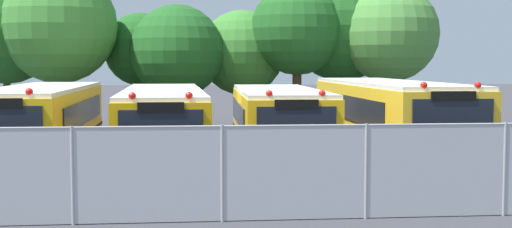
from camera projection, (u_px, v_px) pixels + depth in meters
The scene contains 14 objects.
ground_plane at pixel (219, 165), 22.17m from camera, with size 160.00×160.00×0.00m, color #38383D.
school_bus_0 at pixel (42, 123), 21.43m from camera, with size 2.59×10.49×2.62m.
school_bus_1 at pixel (163, 124), 21.73m from camera, with size 2.72×11.27×2.53m.
school_bus_2 at pixel (278, 123), 22.08m from camera, with size 2.70×9.27×2.53m.
school_bus_3 at pixel (388, 117), 22.78m from camera, with size 2.73×11.11×2.74m.
tree_0 at pixel (9, 32), 30.83m from camera, with size 4.66×4.66×6.94m.
tree_1 at pixel (54, 26), 30.10m from camera, with size 4.98×4.98×7.30m.
tree_2 at pixel (143, 51), 32.53m from camera, with size 3.36×3.36×5.51m.
tree_3 at pixel (174, 51), 31.12m from camera, with size 4.14×4.14×5.79m.
tree_4 at pixel (242, 53), 32.80m from camera, with size 3.95×3.95×5.66m.
tree_5 at pixel (296, 30), 31.61m from camera, with size 4.15×4.15×6.80m.
tree_6 at pixel (339, 27), 32.95m from camera, with size 5.02×5.02×7.36m.
tree_7 at pixel (387, 32), 31.43m from camera, with size 4.41×4.41×6.75m.
chainlink_fence at pixel (222, 172), 14.18m from camera, with size 17.81×0.07×1.97m.
Camera 1 is at (-0.93, -22.01, 3.21)m, focal length 49.45 mm.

